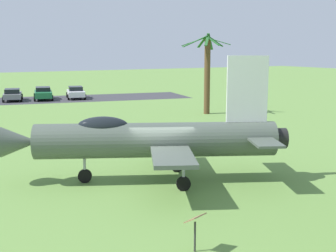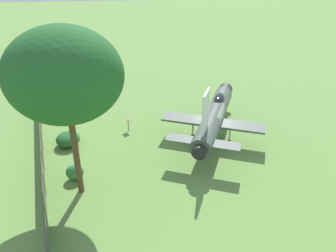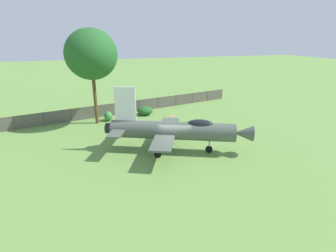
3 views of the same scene
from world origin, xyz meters
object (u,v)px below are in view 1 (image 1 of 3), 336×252
palm_tree (207,73)px  parked_car_white (76,92)px  display_jet (148,139)px  info_plaque (195,223)px  parked_car_green (43,93)px  parked_car_gray (13,94)px

palm_tree → parked_car_white: bearing=-160.2°
display_jet → info_plaque: size_ratio=10.38×
parked_car_green → parked_car_gray: size_ratio=1.06×
info_plaque → parked_car_white: parked_car_white is taller
parked_car_white → info_plaque: bearing=0.6°
parked_car_white → parked_car_gray: parked_car_white is taller
display_jet → parked_car_white: 35.25m
parked_car_white → palm_tree: bearing=33.3°
display_jet → parked_car_gray: (-35.43, 0.51, -1.20)m
info_plaque → parked_car_green: (-42.00, 5.78, -0.10)m
parked_car_green → parked_car_gray: bearing=-84.1°
parked_car_white → parked_car_green: (-0.62, -3.67, 0.02)m
parked_car_green → parked_car_gray: (-0.39, -3.31, -0.03)m
info_plaque → parked_car_gray: 42.47m
display_jet → info_plaque: display_jet is taller
palm_tree → parked_car_white: (-17.99, -6.49, -2.94)m
info_plaque → parked_car_green: 42.40m
parked_car_white → parked_car_gray: size_ratio=1.00×
palm_tree → info_plaque: bearing=-34.2°
display_jet → parked_car_green: size_ratio=2.44×
palm_tree → info_plaque: size_ratio=6.25×
parked_car_gray → palm_tree: bearing=-132.3°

